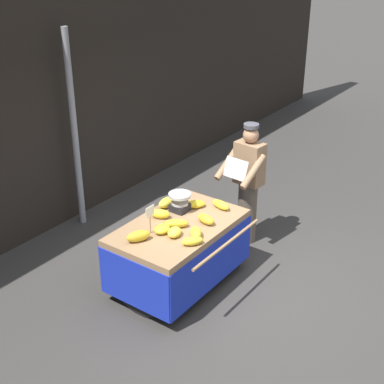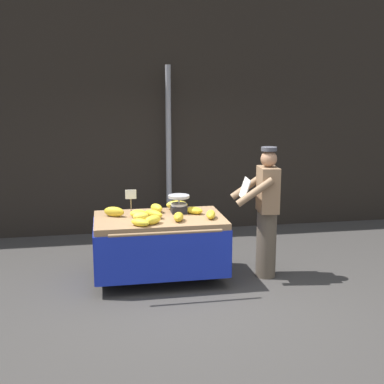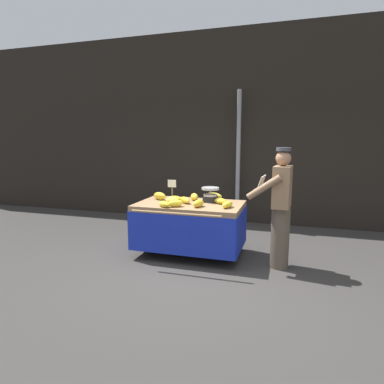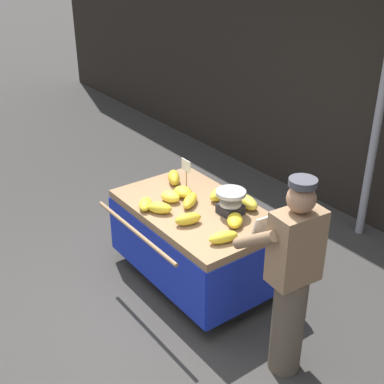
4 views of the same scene
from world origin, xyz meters
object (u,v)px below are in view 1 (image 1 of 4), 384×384
(banana_cart, at_px, (179,241))
(banana_bunch_9, at_px, (138,236))
(weighing_scale, at_px, (180,202))
(banana_bunch_4, at_px, (162,229))
(banana_bunch_0, at_px, (195,204))
(banana_bunch_8, at_px, (221,205))
(banana_bunch_1, at_px, (196,233))
(banana_bunch_5, at_px, (176,224))
(banana_bunch_3, at_px, (174,232))
(street_pole, at_px, (75,132))
(banana_bunch_7, at_px, (168,202))
(price_sign, at_px, (150,214))
(banana_bunch_2, at_px, (192,241))
(vendor_person, at_px, (248,184))
(banana_bunch_10, at_px, (160,214))
(banana_bunch_6, at_px, (206,219))

(banana_cart, relative_size, banana_bunch_9, 5.98)
(weighing_scale, height_order, banana_bunch_4, weighing_scale)
(banana_bunch_0, relative_size, banana_bunch_8, 0.93)
(banana_bunch_1, bearing_deg, banana_bunch_9, 133.65)
(banana_bunch_8, bearing_deg, banana_bunch_5, 166.89)
(banana_cart, height_order, weighing_scale, weighing_scale)
(banana_cart, distance_m, banana_bunch_0, 0.55)
(banana_bunch_3, relative_size, banana_bunch_4, 0.98)
(banana_bunch_0, xyz_separation_m, banana_bunch_1, (-0.58, -0.43, 0.01))
(street_pole, height_order, banana_bunch_7, street_pole)
(banana_cart, xyz_separation_m, banana_bunch_0, (0.47, 0.09, 0.27))
(price_sign, bearing_deg, banana_bunch_8, -17.80)
(banana_bunch_2, bearing_deg, banana_bunch_7, 54.66)
(price_sign, bearing_deg, vendor_person, -8.64)
(banana_bunch_9, distance_m, banana_bunch_10, 0.57)
(price_sign, distance_m, banana_bunch_0, 0.84)
(price_sign, distance_m, banana_bunch_7, 0.71)
(price_sign, distance_m, banana_bunch_1, 0.56)
(banana_bunch_2, distance_m, banana_bunch_4, 0.43)
(banana_bunch_4, bearing_deg, banana_bunch_5, -14.78)
(banana_bunch_4, distance_m, vendor_person, 1.64)
(street_pole, distance_m, banana_bunch_0, 2.09)
(banana_bunch_4, relative_size, banana_bunch_7, 0.71)
(banana_bunch_3, xyz_separation_m, vendor_person, (1.62, 0.00, -0.01))
(street_pole, relative_size, banana_bunch_8, 10.63)
(street_pole, bearing_deg, banana_bunch_2, -105.21)
(banana_bunch_3, distance_m, banana_bunch_6, 0.47)
(street_pole, distance_m, price_sign, 2.14)
(street_pole, height_order, banana_bunch_5, street_pole)
(banana_cart, xyz_separation_m, banana_bunch_6, (0.21, -0.25, 0.28))
(banana_bunch_0, xyz_separation_m, banana_bunch_8, (0.16, -0.27, 0.00))
(weighing_scale, xyz_separation_m, banana_bunch_6, (-0.07, -0.44, -0.06))
(street_pole, distance_m, banana_bunch_7, 1.81)
(banana_bunch_5, distance_m, banana_bunch_7, 0.54)
(street_pole, bearing_deg, banana_bunch_6, -94.87)
(price_sign, bearing_deg, banana_bunch_7, 21.82)
(banana_cart, xyz_separation_m, weighing_scale, (0.28, 0.19, 0.35))
(banana_cart, relative_size, weighing_scale, 5.92)
(banana_bunch_0, distance_m, banana_bunch_9, 1.03)
(price_sign, xyz_separation_m, banana_bunch_1, (0.23, -0.47, -0.19))
(weighing_scale, xyz_separation_m, banana_bunch_9, (-0.84, -0.06, -0.05))
(weighing_scale, xyz_separation_m, banana_bunch_4, (-0.55, -0.16, -0.07))
(weighing_scale, height_order, vendor_person, vendor_person)
(street_pole, xyz_separation_m, banana_bunch_3, (-0.66, -2.24, -0.53))
(banana_bunch_1, bearing_deg, banana_bunch_8, 11.79)
(street_pole, height_order, banana_bunch_0, street_pole)
(price_sign, xyz_separation_m, banana_bunch_6, (0.56, -0.38, -0.19))
(banana_bunch_2, xyz_separation_m, banana_bunch_8, (0.90, 0.22, 0.00))
(weighing_scale, bearing_deg, banana_bunch_7, 89.01)
(banana_bunch_0, relative_size, banana_bunch_9, 0.90)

